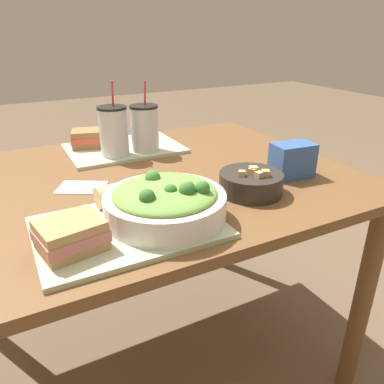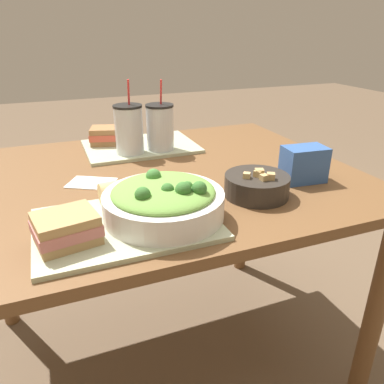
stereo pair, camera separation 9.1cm
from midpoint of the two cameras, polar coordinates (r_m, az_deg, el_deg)
name	(u,v)px [view 1 (the left image)]	position (r m, az deg, el deg)	size (l,w,h in m)	color
ground_plane	(156,358)	(1.63, -7.26, -23.81)	(12.00, 12.00, 0.00)	brown
dining_table	(148,206)	(1.22, -8.88, -2.11)	(1.26, 0.97, 0.77)	brown
tray_near	(128,227)	(0.88, -12.63, -5.37)	(0.41, 0.30, 0.01)	#B2BC99
tray_far	(124,148)	(1.45, -12.09, 6.49)	(0.41, 0.30, 0.01)	#B2BC99
salad_bowl	(165,201)	(0.88, -7.03, -1.46)	(0.29, 0.29, 0.10)	white
soup_bowl	(251,182)	(1.04, 6.53, 1.46)	(0.18, 0.18, 0.08)	#2D2823
sandwich_near	(71,235)	(0.81, -21.10, -6.24)	(0.15, 0.13, 0.06)	tan
baguette_near	(119,194)	(0.97, -13.69, -0.31)	(0.12, 0.07, 0.06)	tan
sandwich_far	(90,138)	(1.48, -17.01, 7.82)	(0.15, 0.13, 0.06)	olive
baguette_far	(108,133)	(1.55, -14.34, 8.67)	(0.09, 0.07, 0.06)	tan
drink_cup_dark	(114,133)	(1.34, -13.77, 8.72)	(0.10, 0.10, 0.26)	silver
drink_cup_red	(145,130)	(1.37, -9.12, 9.32)	(0.10, 0.10, 0.25)	silver
chip_bag	(292,160)	(1.18, 12.91, 4.69)	(0.13, 0.09, 0.11)	#335BA3
napkin_folded	(82,188)	(1.14, -18.65, 0.59)	(0.16, 0.15, 0.00)	white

